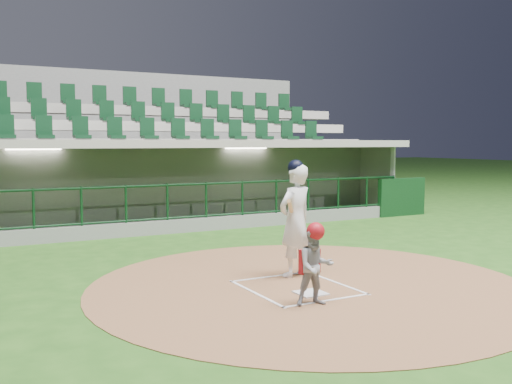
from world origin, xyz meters
The scene contains 8 objects.
ground centered at (0.00, 0.00, 0.00)m, with size 120.00×120.00×0.00m, color #224D16.
dirt_circle centered at (0.30, -0.20, 0.01)m, with size 7.20×7.20×0.01m, color brown.
home_plate centered at (0.00, -0.70, 0.02)m, with size 0.43×0.43×0.02m, color silver.
batter_box_chalk centered at (0.00, -0.30, 0.02)m, with size 1.55×1.80×0.01m.
dugout_structure centered at (-0.04, 7.83, 0.96)m, with size 16.40×3.70×3.00m.
seating_deck centered at (0.00, 10.91, 1.42)m, with size 17.00×6.72×5.15m.
batter centered at (0.41, 0.42, 1.02)m, with size 0.95×0.97×2.03m.
catcher centered at (-0.28, -1.23, 0.60)m, with size 0.63×0.54×1.20m.
Camera 1 is at (-4.77, -7.91, 2.34)m, focal length 40.00 mm.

